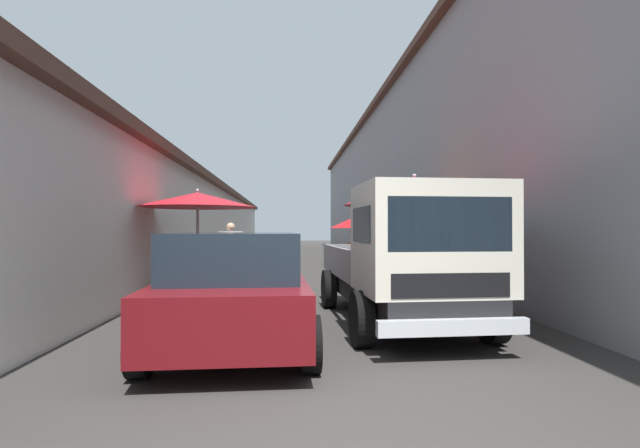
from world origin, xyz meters
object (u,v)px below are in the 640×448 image
at_px(hatchback_car, 236,288).
at_px(vendor_by_crates, 231,249).
at_px(parked_scooter, 209,267).
at_px(fruit_stall_far_left, 353,227).
at_px(delivery_truck, 412,261).
at_px(fruit_stall_near_left, 412,228).
at_px(plastic_stool, 250,262).
at_px(fruit_stall_mid_lane, 415,208).
at_px(fruit_stall_far_right, 199,215).

bearing_deg(hatchback_car, vendor_by_crates, 7.25).
distance_m(hatchback_car, parked_scooter, 7.25).
relative_size(fruit_stall_far_left, vendor_by_crates, 1.32).
xyz_separation_m(hatchback_car, delivery_truck, (0.50, -2.44, 0.30)).
xyz_separation_m(fruit_stall_near_left, delivery_truck, (-4.36, 1.15, -0.49)).
distance_m(vendor_by_crates, parked_scooter, 1.11).
bearing_deg(fruit_stall_far_left, plastic_stool, 138.49).
bearing_deg(fruit_stall_mid_lane, plastic_stool, 21.01).
distance_m(parked_scooter, plastic_stool, 3.74).
distance_m(fruit_stall_near_left, parked_scooter, 5.64).
height_order(fruit_stall_far_left, delivery_truck, fruit_stall_far_left).
bearing_deg(fruit_stall_far_left, vendor_by_crates, 154.10).
bearing_deg(fruit_stall_far_right, delivery_truck, -132.55).
relative_size(vendor_by_crates, plastic_stool, 3.82).
height_order(fruit_stall_far_left, hatchback_car, fruit_stall_far_left).
relative_size(fruit_stall_near_left, parked_scooter, 1.32).
height_order(fruit_stall_near_left, plastic_stool, fruit_stall_near_left).
distance_m(fruit_stall_near_left, hatchback_car, 6.09).
bearing_deg(fruit_stall_mid_lane, fruit_stall_far_left, -3.63).
bearing_deg(parked_scooter, fruit_stall_near_left, -113.80).
bearing_deg(delivery_truck, plastic_stool, 16.77).
xyz_separation_m(fruit_stall_mid_lane, vendor_by_crates, (4.64, 3.63, -0.89)).
distance_m(fruit_stall_far_left, plastic_stool, 6.68).
xyz_separation_m(delivery_truck, parked_scooter, (6.59, 3.91, -0.59)).
distance_m(fruit_stall_far_left, fruit_stall_far_right, 12.81).
relative_size(fruit_stall_near_left, plastic_stool, 5.12).
bearing_deg(vendor_by_crates, plastic_stool, -2.16).
height_order(fruit_stall_mid_lane, fruit_stall_far_right, fruit_stall_mid_lane).
relative_size(fruit_stall_mid_lane, fruit_stall_far_right, 0.98).
bearing_deg(fruit_stall_far_left, fruit_stall_near_left, 179.43).
height_order(hatchback_car, plastic_stool, hatchback_car).
distance_m(fruit_stall_mid_lane, fruit_stall_far_right, 4.50).
height_order(hatchback_car, vendor_by_crates, vendor_by_crates).
bearing_deg(fruit_stall_far_right, fruit_stall_mid_lane, -117.67).
relative_size(fruit_stall_mid_lane, delivery_truck, 0.49).
bearing_deg(fruit_stall_near_left, plastic_stool, 35.77).
xyz_separation_m(vendor_by_crates, plastic_stool, (4.38, -0.16, -0.64)).
distance_m(fruit_stall_mid_lane, fruit_stall_near_left, 3.25).
xyz_separation_m(fruit_stall_mid_lane, parked_scooter, (5.37, 4.29, -1.40)).
distance_m(fruit_stall_mid_lane, fruit_stall_far_left, 13.96).
bearing_deg(vendor_by_crates, parked_scooter, 42.06).
distance_m(vendor_by_crates, plastic_stool, 4.43).
bearing_deg(fruit_stall_far_left, parked_scooter, 148.85).
relative_size(hatchback_car, plastic_stool, 9.11).
height_order(fruit_stall_mid_lane, fruit_stall_near_left, fruit_stall_mid_lane).
xyz_separation_m(fruit_stall_far_left, parked_scooter, (-8.56, 5.17, -1.15)).
relative_size(vendor_by_crates, parked_scooter, 0.98).
relative_size(hatchback_car, vendor_by_crates, 2.38).
bearing_deg(hatchback_car, parked_scooter, 11.71).
bearing_deg(delivery_truck, fruit_stall_far_left, -4.76).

